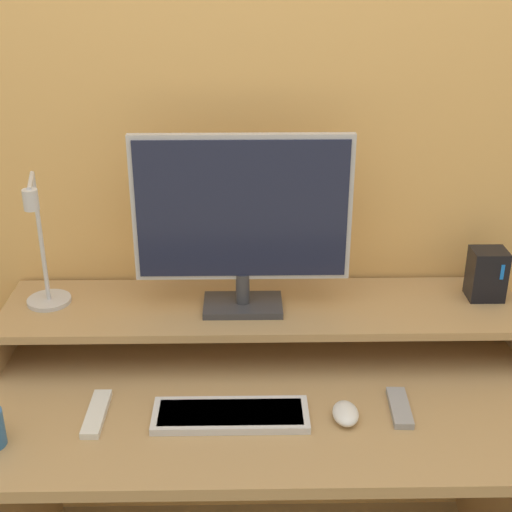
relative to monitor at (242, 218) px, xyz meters
name	(u,v)px	position (x,y,z in m)	size (l,w,h in m)	color
wall_back	(262,143)	(0.05, 0.21, 0.13)	(6.00, 0.05, 2.50)	#E5AD60
desk	(264,451)	(0.05, -0.18, -0.58)	(1.39, 0.72, 0.73)	tan
monitor_shelf	(263,311)	(0.05, 0.02, -0.28)	(1.39, 0.32, 0.13)	tan
monitor	(242,218)	(0.00, 0.00, 0.00)	(0.55, 0.13, 0.47)	#38383D
desk_lamp	(43,262)	(-0.52, 0.01, -0.12)	(0.12, 0.20, 0.37)	silver
router_dock	(487,274)	(0.66, 0.05, -0.19)	(0.09, 0.08, 0.14)	black
keyboard	(231,415)	(-0.03, -0.31, -0.37)	(0.36, 0.13, 0.02)	silver
mouse	(345,413)	(0.24, -0.32, -0.37)	(0.06, 0.09, 0.03)	white
remote_control	(97,414)	(-0.34, -0.30, -0.38)	(0.04, 0.17, 0.02)	white
remote_secondary	(400,408)	(0.37, -0.29, -0.38)	(0.05, 0.15, 0.02)	#99999E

